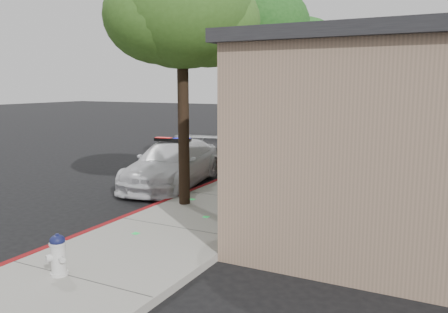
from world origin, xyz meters
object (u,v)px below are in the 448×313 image
clapboard_building (447,119)px  street_tree_near (182,13)px  street_tree_far (305,51)px  police_car (173,163)px  fire_hydrant (58,254)px  street_tree_mid (259,31)px

clapboard_building → street_tree_near: bearing=-129.7°
street_tree_far → police_car: bearing=-103.7°
clapboard_building → street_tree_far: 7.11m
fire_hydrant → street_tree_near: 6.68m
fire_hydrant → clapboard_building: bearing=88.8°
clapboard_building → police_car: size_ratio=3.95×
clapboard_building → street_tree_far: street_tree_far is taller
police_car → fire_hydrant: bearing=-81.4°
fire_hydrant → street_tree_mid: 10.47m
police_car → street_tree_far: 8.97m
clapboard_building → street_tree_mid: 7.04m
street_tree_near → street_tree_far: bearing=89.9°
street_tree_mid → street_tree_near: bearing=-91.8°
street_tree_near → street_tree_far: 10.10m
street_tree_mid → fire_hydrant: bearing=-87.3°
street_tree_near → street_tree_far: street_tree_near is taller
police_car → street_tree_mid: street_tree_mid is taller
street_tree_mid → street_tree_far: size_ratio=1.07×
clapboard_building → police_car: (-7.86, -4.90, -1.40)m
street_tree_far → street_tree_near: bearing=-90.1°
police_car → street_tree_near: bearing=-61.0°
street_tree_mid → police_car: bearing=-131.8°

